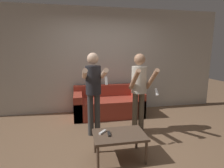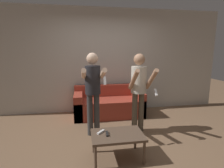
# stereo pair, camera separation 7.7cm
# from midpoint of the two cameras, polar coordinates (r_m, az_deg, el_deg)

# --- Properties ---
(ground_plane) EXTENTS (14.00, 14.00, 0.00)m
(ground_plane) POSITION_cam_midpoint_polar(r_m,az_deg,el_deg) (3.29, 1.65, -18.44)
(ground_plane) COLOR brown
(wall_back) EXTENTS (6.40, 0.06, 2.70)m
(wall_back) POSITION_cam_midpoint_polar(r_m,az_deg,el_deg) (4.67, -3.09, 7.54)
(wall_back) COLOR #B7B2A8
(wall_back) RESTS_ON ground_plane
(couch) EXTENTS (1.70, 0.79, 0.74)m
(couch) POSITION_cam_midpoint_polar(r_m,az_deg,el_deg) (4.44, -1.75, -6.78)
(couch) COLOR #9E3828
(couch) RESTS_ON ground_plane
(person_standing_left) EXTENTS (0.41, 0.68, 1.58)m
(person_standing_left) POSITION_cam_midpoint_polar(r_m,az_deg,el_deg) (3.24, -6.74, -0.67)
(person_standing_left) COLOR #383838
(person_standing_left) RESTS_ON ground_plane
(person_standing_right) EXTENTS (0.42, 0.64, 1.56)m
(person_standing_right) POSITION_cam_midpoint_polar(r_m,az_deg,el_deg) (3.42, 8.27, -0.37)
(person_standing_right) COLOR brown
(person_standing_right) RESTS_ON ground_plane
(coffee_table) EXTENTS (0.77, 0.51, 0.39)m
(coffee_table) POSITION_cam_midpoint_polar(r_m,az_deg,el_deg) (2.72, 1.54, -16.82)
(coffee_table) COLOR brown
(coffee_table) RESTS_ON ground_plane
(remote_near) EXTENTS (0.05, 0.15, 0.02)m
(remote_near) POSITION_cam_midpoint_polar(r_m,az_deg,el_deg) (2.67, -1.85, -15.94)
(remote_near) COLOR black
(remote_near) RESTS_ON coffee_table
(remote_far) EXTENTS (0.13, 0.13, 0.02)m
(remote_far) POSITION_cam_midpoint_polar(r_m,az_deg,el_deg) (2.73, -3.94, -15.39)
(remote_far) COLOR white
(remote_far) RESTS_ON coffee_table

